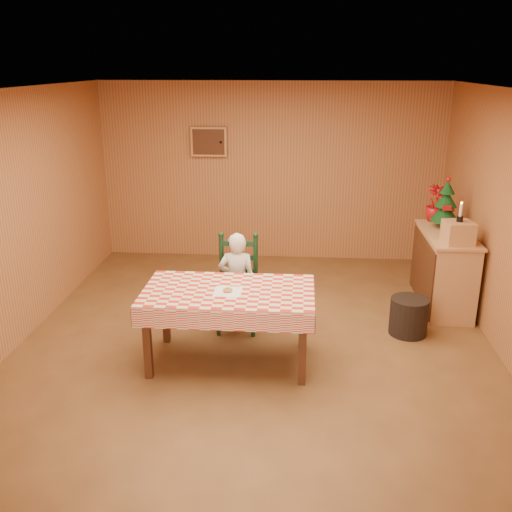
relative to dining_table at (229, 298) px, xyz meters
The scene contains 13 objects.
ground 0.78m from the dining_table, 52.75° to the left, with size 6.00×6.00×0.00m, color brown.
cabin_walls 1.43m from the dining_table, 74.92° to the left, with size 5.10×6.05×2.65m.
dining_table is the anchor object (origin of this frame).
ladder_chair 0.81m from the dining_table, 90.00° to the left, with size 0.44×0.40×1.08m.
seated_child 0.74m from the dining_table, 90.00° to the left, with size 0.41×0.27×1.12m, color silver.
napkin 0.10m from the dining_table, 90.00° to the right, with size 0.26×0.26×0.00m, color white.
donut 0.11m from the dining_table, 90.00° to the right, with size 0.09×0.09×0.03m, color #BB8143.
shelf_unit 2.88m from the dining_table, 33.09° to the left, with size 0.54×1.24×0.93m.
crate 2.71m from the dining_table, 25.82° to the left, with size 0.30×0.30×0.25m, color tan.
christmas_tree 3.07m from the dining_table, 36.96° to the left, with size 0.34×0.34×0.62m.
flower_arrangement 3.21m from the dining_table, 41.84° to the left, with size 0.25×0.25×0.45m, color #A60F11.
candle_set 2.74m from the dining_table, 25.82° to the left, with size 0.07×0.07×0.22m.
storage_bin 2.09m from the dining_table, 22.09° to the left, with size 0.41×0.41×0.41m, color black.
Camera 1 is at (0.44, -5.33, 2.84)m, focal length 40.00 mm.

